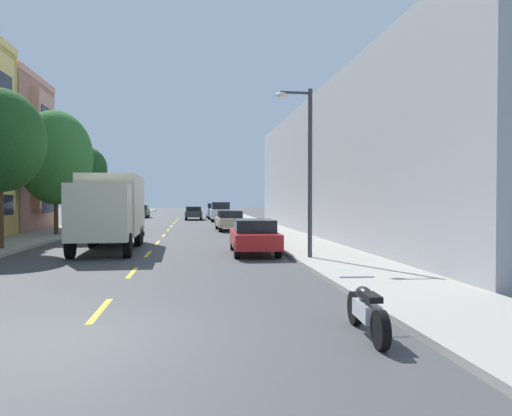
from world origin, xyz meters
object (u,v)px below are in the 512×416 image
at_px(parked_suv_black, 99,218).
at_px(parked_motorcycle, 367,311).
at_px(parked_suv_teal, 122,213).
at_px(delivery_box_truck, 111,207).
at_px(parked_wagon_forest, 141,211).
at_px(street_tree_third, 56,158).
at_px(moving_charcoal_sedan, 194,213).
at_px(parked_hatchback_burgundy, 114,218).
at_px(street_lamp, 306,159).
at_px(parked_pickup_sky, 216,211).
at_px(street_tree_farthest, 87,169).
at_px(parked_sedan_red, 254,236).
at_px(parked_sedan_champagne, 230,220).
at_px(parked_suv_white, 220,211).

relative_size(parked_suv_black, parked_motorcycle, 2.35).
height_order(parked_suv_black, parked_suv_teal, same).
height_order(delivery_box_truck, parked_wagon_forest, delivery_box_truck).
xyz_separation_m(street_tree_third, delivery_box_truck, (4.59, -8.11, -2.86)).
bearing_deg(delivery_box_truck, moving_charcoal_sedan, 83.10).
xyz_separation_m(parked_hatchback_burgundy, moving_charcoal_sedan, (6.08, 14.03, -0.01)).
height_order(parked_suv_black, parked_wagon_forest, parked_suv_black).
bearing_deg(parked_wagon_forest, street_lamp, -75.80).
height_order(street_tree_third, parked_pickup_sky, street_tree_third).
relative_size(delivery_box_truck, parked_hatchback_burgundy, 1.93).
height_order(parked_hatchback_burgundy, parked_motorcycle, parked_hatchback_burgundy).
xyz_separation_m(parked_suv_black, parked_pickup_sky, (8.59, 22.31, -0.16)).
bearing_deg(parked_wagon_forest, street_tree_third, -93.87).
xyz_separation_m(street_tree_farthest, parked_motorcycle, (11.15, -30.83, -4.14)).
xyz_separation_m(delivery_box_truck, parked_suv_black, (-2.49, 10.20, -0.91)).
distance_m(street_lamp, moving_charcoal_sedan, 35.11).
relative_size(street_tree_farthest, parked_sedan_red, 1.36).
xyz_separation_m(parked_wagon_forest, parked_motorcycle, (9.25, -50.63, -0.39)).
relative_size(street_tree_farthest, parked_suv_black, 1.28).
height_order(street_tree_third, parked_suv_teal, street_tree_third).
bearing_deg(street_tree_farthest, parked_wagon_forest, 84.51).
relative_size(street_tree_third, delivery_box_truck, 0.97).
distance_m(street_tree_third, street_lamp, 17.99).
xyz_separation_m(parked_wagon_forest, parked_sedan_champagne, (8.89, -24.32, -0.05)).
height_order(street_tree_third, parked_motorcycle, street_tree_third).
height_order(street_tree_third, parked_sedan_red, street_tree_third).
relative_size(parked_suv_teal, parked_pickup_sky, 0.90).
bearing_deg(delivery_box_truck, street_lamp, -32.61).
relative_size(delivery_box_truck, parked_sedan_champagne, 1.70).
distance_m(street_lamp, parked_sedan_champagne, 17.23).
relative_size(parked_suv_teal, parked_sedan_red, 1.06).
xyz_separation_m(street_lamp, delivery_box_truck, (-7.74, 4.95, -1.84)).
height_order(parked_wagon_forest, parked_suv_teal, parked_suv_teal).
xyz_separation_m(parked_pickup_sky, moving_charcoal_sedan, (-2.49, -2.72, -0.08)).
distance_m(street_lamp, parked_suv_white, 31.00).
distance_m(street_tree_farthest, street_lamp, 24.73).
height_order(street_tree_farthest, parked_hatchback_burgundy, street_tree_farthest).
distance_m(street_lamp, parked_sedan_red, 4.20).
distance_m(parked_pickup_sky, parked_sedan_champagne, 20.55).
height_order(delivery_box_truck, parked_suv_black, delivery_box_truck).
bearing_deg(parked_wagon_forest, parked_sedan_red, -77.14).
bearing_deg(street_tree_farthest, parked_hatchback_burgundy, -18.75).
xyz_separation_m(street_tree_farthest, moving_charcoal_sedan, (8.20, 13.32, -3.81)).
xyz_separation_m(delivery_box_truck, parked_wagon_forest, (-2.69, 36.27, -1.09)).
bearing_deg(street_tree_third, parked_hatchback_burgundy, 74.52).
distance_m(street_tree_farthest, moving_charcoal_sedan, 16.09).
xyz_separation_m(parked_suv_black, parked_motorcycle, (9.05, -24.56, -0.58)).
distance_m(parked_hatchback_burgundy, parked_suv_white, 13.40).
xyz_separation_m(street_lamp, parked_sedan_champagne, (-1.54, 16.90, -2.99)).
xyz_separation_m(street_tree_farthest, parked_sedan_champagne, (10.79, -4.52, -3.81)).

